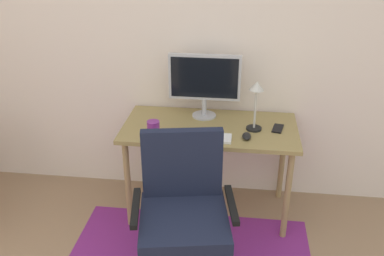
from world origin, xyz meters
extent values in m
cube|color=silver|center=(0.00, 2.20, 1.30)|extent=(6.00, 0.10, 2.60)
cube|color=olive|center=(-0.03, 1.82, 0.72)|extent=(1.26, 0.62, 0.03)
cylinder|color=#9C8051|center=(-0.60, 1.57, 0.35)|extent=(0.04, 0.04, 0.71)
cylinder|color=#9C8051|center=(0.54, 1.57, 0.35)|extent=(0.04, 0.04, 0.71)
cylinder|color=#9C8051|center=(-0.60, 2.07, 0.35)|extent=(0.04, 0.04, 0.71)
cylinder|color=#9C8051|center=(0.54, 2.07, 0.35)|extent=(0.04, 0.04, 0.71)
cylinder|color=#B2B2B7|center=(-0.09, 1.99, 0.74)|extent=(0.18, 0.18, 0.01)
cylinder|color=#B2B2B7|center=(-0.09, 1.99, 0.81)|extent=(0.04, 0.04, 0.13)
cube|color=#B7B7BC|center=(-0.09, 1.99, 1.05)|extent=(0.53, 0.04, 0.34)
cube|color=black|center=(-0.09, 1.97, 1.05)|extent=(0.49, 0.00, 0.30)
cube|color=white|center=(-0.08, 1.62, 0.75)|extent=(0.43, 0.13, 0.02)
ellipsoid|color=black|center=(0.24, 1.66, 0.75)|extent=(0.06, 0.10, 0.03)
cylinder|color=#75267D|center=(-0.40, 1.63, 0.79)|extent=(0.09, 0.09, 0.11)
cube|color=black|center=(0.46, 1.83, 0.74)|extent=(0.10, 0.15, 0.01)
cylinder|color=black|center=(0.29, 1.80, 0.74)|extent=(0.11, 0.11, 0.01)
cylinder|color=beige|center=(0.29, 1.80, 0.89)|extent=(0.02, 0.02, 0.28)
cone|color=beige|center=(0.29, 1.80, 1.07)|extent=(0.10, 0.10, 0.06)
cylinder|color=slate|center=(-0.11, 1.02, 0.26)|extent=(0.06, 0.06, 0.41)
cube|color=#191E33|center=(-0.11, 1.02, 0.50)|extent=(0.59, 0.59, 0.08)
cube|color=#191E33|center=(-0.15, 1.24, 0.76)|extent=(0.49, 0.14, 0.44)
cube|color=black|center=(-0.38, 0.97, 0.61)|extent=(0.10, 0.36, 0.03)
cube|color=black|center=(0.16, 1.07, 0.61)|extent=(0.10, 0.36, 0.03)
camera|label=1|loc=(0.18, -0.93, 2.06)|focal=39.58mm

